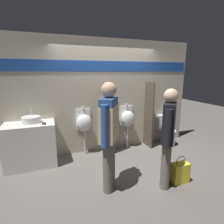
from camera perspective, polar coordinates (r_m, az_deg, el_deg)
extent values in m
plane|color=#5B5651|center=(4.16, 0.81, -14.75)|extent=(16.00, 16.00, 0.00)
cube|color=#B2A893|center=(4.29, -1.93, 5.11)|extent=(4.57, 0.06, 2.70)
cube|color=#1E479E|center=(4.22, -1.86, 14.72)|extent=(4.48, 0.01, 0.24)
cube|color=silver|center=(4.05, -24.95, -9.71)|extent=(0.99, 0.56, 0.92)
cylinder|color=silver|center=(3.94, -24.88, -2.28)|extent=(0.36, 0.36, 0.13)
cylinder|color=silver|center=(4.03, -24.91, 0.02)|extent=(0.03, 0.03, 0.14)
cube|color=black|center=(3.77, -21.29, -3.52)|extent=(0.07, 0.14, 0.01)
cube|color=#4C4238|center=(4.16, -1.39, -2.24)|extent=(0.03, 0.41, 1.69)
cube|color=#4C4238|center=(4.62, 11.84, -0.99)|extent=(0.03, 0.41, 1.69)
cylinder|color=silver|center=(4.28, -8.86, -9.73)|extent=(0.04, 0.04, 0.59)
ellipsoid|color=silver|center=(4.12, -9.09, -3.56)|extent=(0.37, 0.25, 0.41)
cube|color=silver|center=(4.22, -9.43, -2.32)|extent=(0.35, 0.02, 0.51)
cylinder|color=silver|center=(4.12, -9.45, 0.66)|extent=(0.06, 0.06, 0.16)
cylinder|color=silver|center=(4.59, 5.03, -8.01)|extent=(0.04, 0.04, 0.59)
ellipsoid|color=silver|center=(4.44, 5.15, -2.22)|extent=(0.37, 0.25, 0.41)
cube|color=silver|center=(4.53, 4.53, -1.11)|extent=(0.35, 0.02, 0.51)
cylinder|color=silver|center=(4.45, 4.78, 1.68)|extent=(0.06, 0.06, 0.16)
cylinder|color=silver|center=(4.99, 17.94, -8.07)|extent=(0.36, 0.36, 0.39)
torus|color=silver|center=(4.93, 18.10, -5.80)|extent=(0.38, 0.38, 0.04)
cube|color=silver|center=(5.08, 16.40, -2.97)|extent=(0.37, 0.16, 0.39)
cylinder|color=silver|center=(5.00, 16.73, 0.01)|extent=(0.06, 0.06, 0.14)
cylinder|color=#666056|center=(2.94, -1.37, -17.68)|extent=(0.16, 0.16, 0.87)
cylinder|color=#666056|center=(3.09, -0.57, -16.10)|extent=(0.16, 0.16, 0.87)
cube|color=#2D4C84|center=(2.71, -1.02, -2.47)|extent=(0.41, 0.49, 0.69)
cube|color=#C6B289|center=(2.73, -1.02, -3.58)|extent=(0.45, 0.52, 0.55)
cylinder|color=#2D4C84|center=(2.48, -2.43, -4.77)|extent=(0.11, 0.11, 0.63)
cylinder|color=#2D4C84|center=(2.97, 0.16, -1.82)|extent=(0.11, 0.11, 0.63)
sphere|color=tan|center=(2.63, -1.06, 7.26)|extent=(0.23, 0.23, 0.23)
cylinder|color=#666056|center=(3.16, 17.08, -16.52)|extent=(0.15, 0.15, 0.82)
cylinder|color=#666056|center=(3.30, 17.25, -15.18)|extent=(0.15, 0.15, 0.82)
cube|color=black|center=(2.96, 18.10, -3.26)|extent=(0.42, 0.45, 0.65)
cylinder|color=black|center=(2.73, 17.84, -5.26)|extent=(0.10, 0.10, 0.59)
cylinder|color=black|center=(3.20, 18.24, -2.67)|extent=(0.10, 0.10, 0.59)
sphere|color=beige|center=(2.87, 18.71, 5.09)|extent=(0.22, 0.22, 0.22)
cube|color=yellow|center=(3.50, 21.25, -18.00)|extent=(0.32, 0.17, 0.36)
torus|color=#4C4742|center=(3.40, 21.56, -14.77)|extent=(0.20, 0.01, 0.20)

